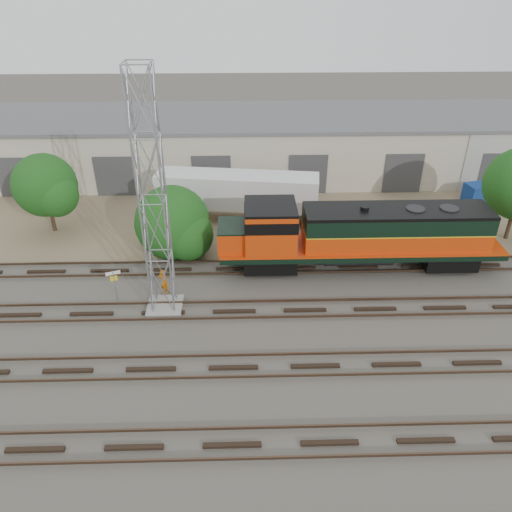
{
  "coord_description": "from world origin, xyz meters",
  "views": [
    {
      "loc": [
        -3.4,
        -21.05,
        17.19
      ],
      "look_at": [
        -2.71,
        4.0,
        2.2
      ],
      "focal_mm": 35.0,
      "sensor_mm": 36.0,
      "label": 1
    }
  ],
  "objects_px": {
    "worker": "(163,282)",
    "locomotive": "(356,235)",
    "signal_tower": "(153,204)",
    "semi_trailer": "(241,192)"
  },
  "relations": [
    {
      "from": "worker",
      "to": "semi_trailer",
      "type": "distance_m",
      "value": 10.7
    },
    {
      "from": "worker",
      "to": "signal_tower",
      "type": "bearing_deg",
      "value": 119.97
    },
    {
      "from": "worker",
      "to": "locomotive",
      "type": "bearing_deg",
      "value": -147.02
    },
    {
      "from": "signal_tower",
      "to": "semi_trailer",
      "type": "height_order",
      "value": "signal_tower"
    },
    {
      "from": "locomotive",
      "to": "worker",
      "type": "xyz_separation_m",
      "value": [
        -11.79,
        -2.44,
        -1.63
      ]
    },
    {
      "from": "signal_tower",
      "to": "worker",
      "type": "distance_m",
      "value": 5.89
    },
    {
      "from": "signal_tower",
      "to": "locomotive",
      "type": "bearing_deg",
      "value": 18.73
    },
    {
      "from": "locomotive",
      "to": "signal_tower",
      "type": "bearing_deg",
      "value": -161.27
    },
    {
      "from": "worker",
      "to": "semi_trailer",
      "type": "bearing_deg",
      "value": -94.56
    },
    {
      "from": "locomotive",
      "to": "signal_tower",
      "type": "height_order",
      "value": "signal_tower"
    }
  ]
}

